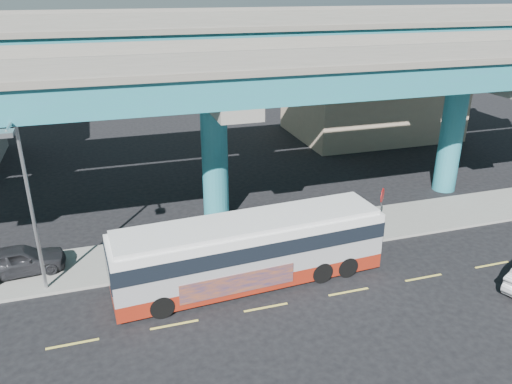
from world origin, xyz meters
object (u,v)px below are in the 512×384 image
object	(u,v)px
transit_bus	(250,249)
street_lamp	(25,185)
stop_sign	(382,201)
parked_car	(19,260)

from	to	relation	value
transit_bus	street_lamp	distance (m)	10.00
street_lamp	transit_bus	bearing A→B (deg)	-9.66
street_lamp	stop_sign	size ratio (longest dim) A/B	2.98
transit_bus	stop_sign	distance (m)	8.52
street_lamp	stop_sign	world-z (taller)	street_lamp
transit_bus	parked_car	world-z (taller)	transit_bus
parked_car	stop_sign	world-z (taller)	stop_sign
transit_bus	street_lamp	bearing A→B (deg)	166.74
transit_bus	stop_sign	xyz separation A→B (m)	(8.19, 2.31, 0.36)
transit_bus	street_lamp	size ratio (longest dim) A/B	1.56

